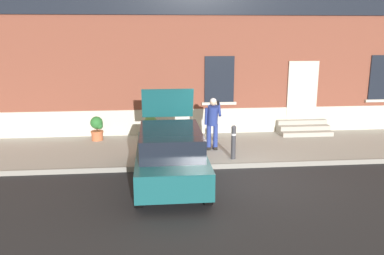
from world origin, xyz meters
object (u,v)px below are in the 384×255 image
object	(u,v)px
hatchback_car_teal	(170,155)
person_on_phone	(213,120)
planter_charcoal	(151,126)
bollard_near_person	(234,141)
planter_terracotta	(97,128)

from	to	relation	value
hatchback_car_teal	person_on_phone	bearing A→B (deg)	59.02
planter_charcoal	person_on_phone	bearing A→B (deg)	-40.09
bollard_near_person	planter_charcoal	world-z (taller)	bollard_near_person
bollard_near_person	planter_charcoal	bearing A→B (deg)	133.21
bollard_near_person	planter_charcoal	distance (m)	3.63
hatchback_car_teal	person_on_phone	distance (m)	2.88
person_on_phone	planter_terracotta	bearing A→B (deg)	144.13
hatchback_car_teal	person_on_phone	size ratio (longest dim) A/B	2.34
hatchback_car_teal	person_on_phone	world-z (taller)	hatchback_car_teal
person_on_phone	bollard_near_person	bearing A→B (deg)	-75.91
hatchback_car_teal	planter_charcoal	bearing A→B (deg)	97.14
hatchback_car_teal	planter_terracotta	size ratio (longest dim) A/B	4.73
planter_terracotta	person_on_phone	bearing A→B (deg)	-22.84
person_on_phone	planter_charcoal	bearing A→B (deg)	126.88
bollard_near_person	person_on_phone	size ratio (longest dim) A/B	0.60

